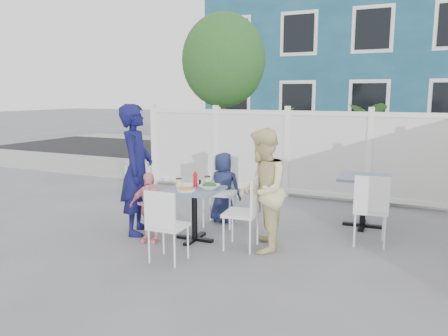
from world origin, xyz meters
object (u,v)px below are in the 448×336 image
at_px(chair_left, 144,193).
at_px(boy, 224,187).
at_px(main_table, 194,200).
at_px(utility_cabinet, 179,147).
at_px(chair_back, 221,185).
at_px(spare_table, 364,188).
at_px(chair_right, 247,207).
at_px(man, 137,170).
at_px(woman, 262,190).
at_px(toddler, 149,207).
at_px(chair_near, 165,221).

bearing_deg(chair_left, boy, 152.51).
bearing_deg(main_table, utility_cabinet, 122.78).
bearing_deg(chair_back, boy, -97.25).
relative_size(utility_cabinet, chair_left, 1.25).
bearing_deg(spare_table, chair_back, -159.94).
distance_m(chair_right, man, 1.64).
relative_size(chair_back, man, 0.56).
xyz_separation_m(main_table, woman, (0.92, 0.03, 0.21)).
distance_m(main_table, chair_right, 0.74).
height_order(utility_cabinet, main_table, utility_cabinet).
bearing_deg(boy, toddler, 65.49).
relative_size(main_table, chair_back, 0.70).
xyz_separation_m(chair_left, toddler, (0.32, -0.35, -0.09)).
xyz_separation_m(utility_cabinet, toddler, (2.38, -4.78, -0.13)).
xyz_separation_m(chair_left, boy, (0.80, 0.88, -0.02)).
xyz_separation_m(chair_left, man, (-0.04, -0.10, 0.34)).
relative_size(chair_right, chair_near, 1.07).
height_order(spare_table, chair_right, chair_right).
height_order(spare_table, boy, boy).
height_order(utility_cabinet, chair_near, utility_cabinet).
xyz_separation_m(man, toddler, (0.36, -0.25, -0.43)).
bearing_deg(chair_near, utility_cabinet, 117.84).
bearing_deg(boy, chair_near, 90.10).
height_order(main_table, chair_near, chair_near).
height_order(main_table, woman, woman).
relative_size(main_table, spare_table, 0.94).
relative_size(chair_left, chair_back, 0.94).
bearing_deg(man, woman, -109.05).
bearing_deg(man, chair_near, -151.52).
height_order(chair_left, boy, boy).
height_order(utility_cabinet, man, man).
height_order(chair_left, woman, woman).
distance_m(spare_table, toddler, 3.04).
height_order(chair_right, toddler, toddler).
bearing_deg(chair_back, chair_left, 33.34).
height_order(spare_table, woman, woman).
bearing_deg(boy, utility_cabinet, -53.81).
distance_m(main_table, woman, 0.94).
bearing_deg(chair_left, main_table, 101.42).
distance_m(utility_cabinet, chair_near, 6.08).
bearing_deg(chair_right, chair_near, 135.42).
bearing_deg(spare_table, boy, -162.57).
bearing_deg(chair_back, man, 35.17).
height_order(chair_near, woman, woman).
distance_m(utility_cabinet, chair_back, 4.65).
relative_size(chair_left, boy, 0.90).
bearing_deg(chair_left, chair_back, 148.96).
relative_size(spare_table, woman, 0.49).
distance_m(spare_table, man, 3.21).
bearing_deg(chair_near, woman, 44.36).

